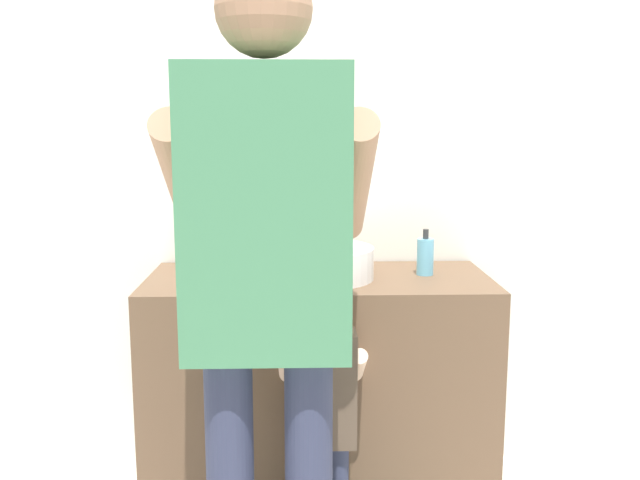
# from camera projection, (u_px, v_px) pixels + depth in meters

# --- Properties ---
(back_wall) EXTENTS (4.40, 0.08, 2.70)m
(back_wall) POSITION_uv_depth(u_px,v_px,m) (316.00, 127.00, 2.70)
(back_wall) COLOR silver
(back_wall) RESTS_ON ground
(vanity_cabinet) EXTENTS (1.21, 0.54, 0.83)m
(vanity_cabinet) POSITION_uv_depth(u_px,v_px,m) (319.00, 388.00, 2.54)
(vanity_cabinet) COLOR brown
(vanity_cabinet) RESTS_ON ground
(sink_basin) EXTENTS (0.38, 0.38, 0.11)m
(sink_basin) POSITION_uv_depth(u_px,v_px,m) (319.00, 262.00, 2.45)
(sink_basin) COLOR white
(sink_basin) RESTS_ON vanity_cabinet
(faucet) EXTENTS (0.18, 0.14, 0.18)m
(faucet) POSITION_uv_depth(u_px,v_px,m) (317.00, 244.00, 2.67)
(faucet) COLOR #B7BABF
(faucet) RESTS_ON vanity_cabinet
(toothbrush_cup) EXTENTS (0.07, 0.07, 0.21)m
(toothbrush_cup) POSITION_uv_depth(u_px,v_px,m) (219.00, 261.00, 2.49)
(toothbrush_cup) COLOR #D86666
(toothbrush_cup) RESTS_ON vanity_cabinet
(soap_bottle) EXTENTS (0.06, 0.06, 0.16)m
(soap_bottle) POSITION_uv_depth(u_px,v_px,m) (425.00, 256.00, 2.50)
(soap_bottle) COLOR #66B2D1
(soap_bottle) RESTS_ON vanity_cabinet
(child_toddler) EXTENTS (0.27, 0.27, 0.88)m
(child_toddler) POSITION_uv_depth(u_px,v_px,m) (322.00, 404.00, 2.13)
(child_toddler) COLOR #2D334C
(child_toddler) RESTS_ON ground
(adult_parent) EXTENTS (0.54, 0.57, 1.75)m
(adult_parent) POSITION_uv_depth(u_px,v_px,m) (267.00, 256.00, 1.72)
(adult_parent) COLOR #2D334C
(adult_parent) RESTS_ON ground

